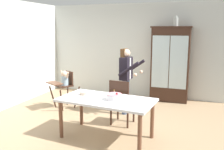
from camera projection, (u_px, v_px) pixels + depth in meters
name	position (u px, v px, depth m)	size (l,w,h in m)	color
ground_plane	(98.00, 126.00, 5.12)	(6.24, 6.24, 0.00)	tan
wall_back	(133.00, 50.00, 7.30)	(5.32, 0.06, 2.70)	silver
china_cabinet	(170.00, 64.00, 6.73)	(1.06, 0.48, 2.04)	#382116
ceramic_vase	(176.00, 22.00, 6.49)	(0.13, 0.13, 0.27)	#B2B7B2
high_chair_with_toddler	(64.00, 83.00, 6.17)	(0.78, 0.84, 0.95)	#382116
adult_person	(126.00, 73.00, 5.71)	(0.53, 0.51, 1.53)	#3D4C6B
dining_table	(106.00, 104.00, 4.45)	(1.77, 1.03, 0.74)	silver
birthday_cake	(114.00, 97.00, 4.38)	(0.28, 0.28, 0.19)	white
serving_bowl	(84.00, 93.00, 4.71)	(0.18, 0.18, 0.06)	#C6AD93
dining_chair_far_side	(121.00, 99.00, 5.05)	(0.47, 0.47, 0.96)	#382116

